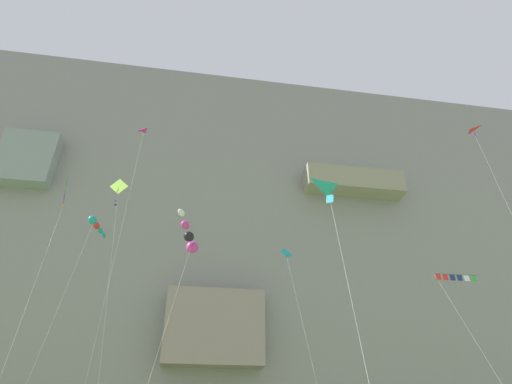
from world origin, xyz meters
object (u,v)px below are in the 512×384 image
object	(u,v)px
kite_windsock_low_center	(189,238)
kite_banner_high_left	(458,282)
kite_diamond_upper_mid	(118,193)
kite_delta_high_center	(140,157)
kite_delta_front_field	(339,196)
kite_delta_low_right	(477,144)
kite_windsock_high_right	(96,225)
kite_banner_far_right	(60,207)
kite_diamond_upper_left	(289,267)

from	to	relation	value
kite_windsock_low_center	kite_banner_high_left	bearing A→B (deg)	17.46
kite_diamond_upper_mid	kite_delta_high_center	xyz separation A→B (m)	(1.15, 1.14, 5.25)
kite_delta_front_field	kite_delta_low_right	world-z (taller)	kite_delta_low_right
kite_delta_front_field	kite_delta_high_center	xyz separation A→B (m)	(-14.33, 18.38, 14.45)
kite_windsock_high_right	kite_banner_far_right	world-z (taller)	kite_windsock_high_right
kite_diamond_upper_mid	kite_banner_far_right	bearing A→B (deg)	-169.61
kite_banner_far_right	kite_diamond_upper_left	size ratio (longest dim) A/B	1.08
kite_diamond_upper_left	kite_delta_low_right	bearing A→B (deg)	-33.12
kite_delta_front_field	kite_banner_far_right	size ratio (longest dim) A/B	0.66
kite_delta_high_center	kite_diamond_upper_left	world-z (taller)	kite_delta_high_center
kite_windsock_low_center	kite_delta_high_center	size ratio (longest dim) A/B	0.51
kite_windsock_high_right	kite_delta_front_field	bearing A→B (deg)	-51.15
kite_windsock_high_right	kite_delta_low_right	distance (m)	40.10
kite_diamond_upper_mid	kite_delta_high_center	distance (m)	5.49
kite_banner_high_left	kite_delta_high_center	xyz separation A→B (m)	(-32.34, 1.51, 12.52)
kite_banner_high_left	kite_diamond_upper_mid	xyz separation A→B (m)	(-33.49, 0.37, 7.27)
kite_diamond_upper_mid	kite_windsock_low_center	distance (m)	14.00
kite_delta_low_right	kite_delta_high_center	size ratio (longest dim) A/B	0.93
kite_banner_high_left	kite_delta_front_field	xyz separation A→B (m)	(-18.01, -16.88, -1.93)
kite_windsock_high_right	kite_banner_far_right	bearing A→B (deg)	-105.47
kite_windsock_low_center	kite_delta_high_center	distance (m)	17.75
kite_delta_front_field	kite_delta_low_right	xyz separation A→B (m)	(19.36, 10.26, 14.03)
kite_banner_high_left	kite_delta_low_right	xyz separation A→B (m)	(1.35, -6.62, 12.10)
kite_diamond_upper_mid	kite_windsock_low_center	xyz separation A→B (m)	(7.39, -8.57, -8.23)
kite_diamond_upper_mid	kite_delta_low_right	world-z (taller)	kite_delta_low_right
kite_windsock_high_right	kite_delta_high_center	xyz separation A→B (m)	(3.98, -4.34, 6.22)
kite_diamond_upper_mid	kite_delta_high_center	world-z (taller)	kite_delta_high_center
kite_delta_low_right	kite_diamond_upper_left	distance (m)	22.63
kite_banner_high_left	kite_delta_high_center	bearing A→B (deg)	177.33
kite_delta_front_field	kite_banner_far_right	world-z (taller)	kite_banner_far_right
kite_windsock_high_right	kite_windsock_low_center	bearing A→B (deg)	-53.96
kite_banner_far_right	kite_delta_high_center	world-z (taller)	kite_delta_high_center
kite_delta_low_right	kite_delta_high_center	world-z (taller)	kite_delta_high_center
kite_windsock_high_right	kite_diamond_upper_mid	world-z (taller)	kite_diamond_upper_mid
kite_delta_front_field	kite_delta_low_right	bearing A→B (deg)	27.91
kite_banner_far_right	kite_delta_low_right	world-z (taller)	kite_delta_low_right
kite_delta_low_right	kite_windsock_low_center	size ratio (longest dim) A/B	1.82
kite_banner_high_left	kite_banner_far_right	bearing A→B (deg)	-179.29
kite_delta_front_field	kite_diamond_upper_left	distance (m)	21.94
kite_windsock_high_right	kite_windsock_low_center	size ratio (longest dim) A/B	1.41
kite_banner_high_left	kite_delta_front_field	distance (m)	24.76
kite_banner_high_left	kite_delta_low_right	world-z (taller)	kite_delta_low_right
kite_delta_low_right	kite_delta_high_center	bearing A→B (deg)	166.43
kite_banner_far_right	kite_banner_high_left	bearing A→B (deg)	0.71
kite_diamond_upper_left	kite_windsock_low_center	bearing A→B (deg)	-129.12
kite_banner_high_left	kite_delta_low_right	size ratio (longest dim) A/B	0.58
kite_delta_low_right	kite_windsock_high_right	bearing A→B (deg)	161.68
kite_delta_low_right	kite_delta_high_center	xyz separation A→B (m)	(-33.69, 8.13, 0.42)
kite_delta_front_field	kite_windsock_low_center	world-z (taller)	kite_windsock_low_center
kite_delta_low_right	kite_diamond_upper_left	bearing A→B (deg)	146.88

